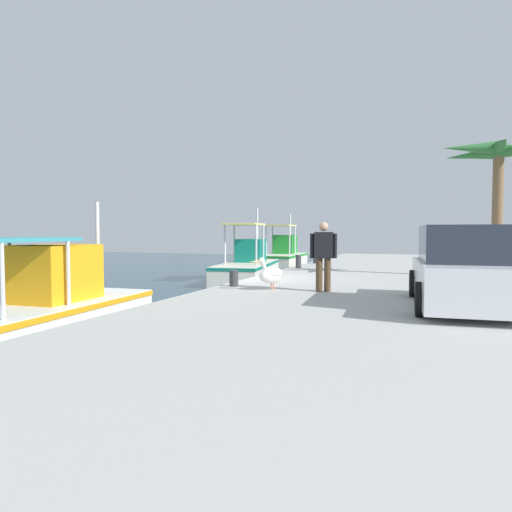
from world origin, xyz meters
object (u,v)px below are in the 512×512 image
Objects in this scene: mooring_bollard_second at (234,278)px; fisherman_standing at (323,253)px; fishing_boat_second at (34,308)px; mooring_bollard_fourth at (316,258)px; pelican at (271,274)px; fishing_boat_fourth at (283,258)px; mooring_bollard_third at (298,262)px; parked_car at (464,270)px; palm_tree at (495,163)px; fishing_boat_third at (248,267)px.

fisherman_standing is at bearing -96.18° from mooring_bollard_second.
mooring_bollard_fourth is (13.52, -3.02, 0.42)m from fishing_boat_second.
pelican is 10.23m from mooring_bollard_fourth.
fishing_boat_fourth is at bearing 0.26° from fishing_boat_second.
fishing_boat_fourth is at bearing 11.91° from mooring_bollard_second.
mooring_bollard_fourth is at bearing 0.00° from mooring_bollard_third.
fisherman_standing is 0.40× the size of parked_car.
parked_car is at bearing -152.37° from fishing_boat_fourth.
fishing_boat_second is at bearing 163.79° from mooring_bollard_third.
fishing_boat_fourth is at bearing 15.83° from pelican.
fishing_boat_fourth is (18.48, 0.08, 0.09)m from fishing_boat_second.
palm_tree is at bearing -38.98° from fisherman_standing.
pelican reaches higher than mooring_bollard_third.
fishing_boat_fourth is 1.12× the size of parked_car.
fishing_boat_second is 1.00× the size of fishing_boat_third.
pelican is at bearing -109.07° from mooring_bollard_second.
fisherman_standing reaches higher than mooring_bollard_fourth.
fisherman_standing is at bearing -160.28° from mooring_bollard_third.
fishing_boat_third is 1.37× the size of fishing_boat_fourth.
palm_tree is at bearing -47.98° from fishing_boat_second.
parked_car is 5.78m from mooring_bollard_second.
fishing_boat_fourth is 15.03m from mooring_bollard_second.
fisherman_standing is 3.54× the size of mooring_bollard_fourth.
fishing_boat_third is at bearing 18.76° from mooring_bollard_second.
fishing_boat_second is 15.03× the size of mooring_bollard_second.
pelican is 0.20× the size of palm_tree.
fishing_boat_third is at bearing 24.71° from pelican.
fisherman_standing is at bearing -166.17° from mooring_bollard_fourth.
fishing_boat_third is at bearing 31.71° from fisherman_standing.
fishing_boat_fourth reaches higher than fisherman_standing.
fishing_boat_second is 1.51× the size of palm_tree.
parked_car reaches higher than pelican.
pelican is at bearing -170.43° from mooring_bollard_third.
fishing_boat_third is 10.10m from fisherman_standing.
fishing_boat_third reaches higher than pelican.
fishing_boat_second is 13.86m from mooring_bollard_fourth.
fisherman_standing is at bearing -83.66° from pelican.
pelican is 1.40m from fisherman_standing.
fishing_boat_fourth is 18.56m from parked_car.
fishing_boat_fourth reaches higher than pelican.
mooring_bollard_fourth is (9.75, 0.00, 0.02)m from mooring_bollard_second.
fishing_boat_third is 3.29m from mooring_bollard_third.
fishing_boat_second is at bearing -179.74° from fishing_boat_fourth.
mooring_bollard_second is at bearing 83.82° from fisherman_standing.
palm_tree is at bearing -134.43° from fishing_boat_fourth.
palm_tree reaches higher than fishing_boat_third.
fishing_boat_second is at bearing 167.42° from mooring_bollard_fourth.
fishing_boat_fourth reaches higher than mooring_bollard_fourth.
fisherman_standing reaches higher than mooring_bollard_third.
pelican is 8.43m from palm_tree.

